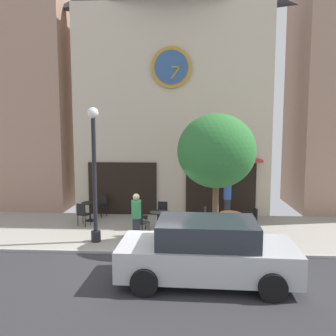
% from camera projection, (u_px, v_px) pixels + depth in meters
% --- Properties ---
extents(ground_plane, '(28.08, 10.73, 0.13)m').
position_uv_depth(ground_plane, '(144.00, 261.00, 9.94)').
color(ground_plane, '#9E998E').
extents(clock_building, '(8.59, 3.22, 11.45)m').
position_uv_depth(clock_building, '(172.00, 81.00, 15.54)').
color(clock_building, beige).
rests_on(clock_building, ground_plane).
extents(neighbor_building_left, '(5.35, 4.45, 12.54)m').
position_uv_depth(neighbor_building_left, '(22.00, 78.00, 17.15)').
color(neighbor_building_left, '#9E7A66').
rests_on(neighbor_building_left, ground_plane).
extents(street_lamp, '(0.36, 0.36, 4.46)m').
position_uv_depth(street_lamp, '(94.00, 175.00, 11.33)').
color(street_lamp, black).
rests_on(street_lamp, ground_plane).
extents(street_tree, '(2.49, 2.25, 4.25)m').
position_uv_depth(street_tree, '(216.00, 151.00, 10.94)').
color(street_tree, brown).
rests_on(street_tree, ground_plane).
extents(cafe_table_rightmost, '(0.68, 0.68, 0.77)m').
position_uv_depth(cafe_table_rightmost, '(90.00, 208.00, 14.12)').
color(cafe_table_rightmost, black).
rests_on(cafe_table_rightmost, ground_plane).
extents(cafe_table_near_door, '(0.71, 0.71, 0.72)m').
position_uv_depth(cafe_table_near_door, '(159.00, 217.00, 12.75)').
color(cafe_table_near_door, black).
rests_on(cafe_table_near_door, ground_plane).
extents(cafe_table_center_right, '(0.77, 0.77, 0.74)m').
position_uv_depth(cafe_table_center_right, '(230.00, 218.00, 12.48)').
color(cafe_table_center_right, black).
rests_on(cafe_table_center_right, ground_plane).
extents(cafe_chair_near_tree, '(0.50, 0.50, 0.90)m').
position_uv_depth(cafe_chair_near_tree, '(83.00, 213.00, 13.35)').
color(cafe_chair_near_tree, black).
rests_on(cafe_chair_near_tree, ground_plane).
extents(cafe_chair_outer, '(0.45, 0.45, 0.90)m').
position_uv_depth(cafe_chair_outer, '(253.00, 218.00, 12.55)').
color(cafe_chair_outer, black).
rests_on(cafe_chair_outer, ground_plane).
extents(cafe_chair_near_lamp, '(0.49, 0.49, 0.90)m').
position_uv_depth(cafe_chair_near_lamp, '(233.00, 225.00, 11.71)').
color(cafe_chair_near_lamp, black).
rests_on(cafe_chair_near_lamp, ground_plane).
extents(cafe_chair_left_end, '(0.56, 0.56, 0.90)m').
position_uv_depth(cafe_chair_left_end, '(141.00, 221.00, 12.19)').
color(cafe_chair_left_end, black).
rests_on(cafe_chair_left_end, ground_plane).
extents(cafe_chair_by_entrance, '(0.41, 0.41, 0.90)m').
position_uv_depth(cafe_chair_by_entrance, '(162.00, 211.00, 13.57)').
color(cafe_chair_by_entrance, black).
rests_on(cafe_chair_by_entrance, ground_plane).
extents(cafe_chair_curbside, '(0.49, 0.49, 0.90)m').
position_uv_depth(cafe_chair_curbside, '(207.00, 217.00, 12.69)').
color(cafe_chair_curbside, black).
rests_on(cafe_chair_curbside, ground_plane).
extents(cafe_chair_facing_street, '(0.54, 0.54, 0.90)m').
position_uv_depth(cafe_chair_facing_street, '(102.00, 204.00, 14.88)').
color(cafe_chair_facing_street, black).
rests_on(cafe_chair_facing_street, ground_plane).
extents(cafe_chair_mid_row, '(0.42, 0.42, 0.90)m').
position_uv_depth(cafe_chair_mid_row, '(140.00, 215.00, 12.99)').
color(cafe_chair_mid_row, black).
rests_on(cafe_chair_mid_row, ground_plane).
extents(pedestrian_blue, '(0.33, 0.33, 1.67)m').
position_uv_depth(pedestrian_blue, '(227.00, 199.00, 14.33)').
color(pedestrian_blue, '#2D2D38').
rests_on(pedestrian_blue, ground_plane).
extents(pedestrian_green, '(0.42, 0.42, 1.67)m').
position_uv_depth(pedestrian_green, '(136.00, 218.00, 11.30)').
color(pedestrian_green, '#2D2D38').
rests_on(pedestrian_green, ground_plane).
extents(parked_car_silver, '(4.35, 2.12, 1.55)m').
position_uv_depth(parked_car_silver, '(207.00, 251.00, 8.51)').
color(parked_car_silver, '#B7BABF').
rests_on(parked_car_silver, ground_plane).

